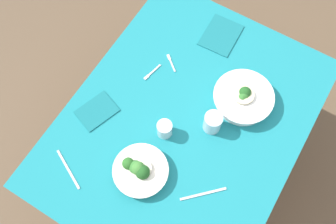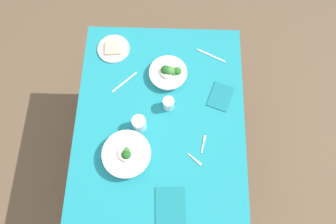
{
  "view_description": "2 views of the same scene",
  "coord_description": "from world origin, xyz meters",
  "px_view_note": "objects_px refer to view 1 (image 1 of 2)",
  "views": [
    {
      "loc": [
        0.6,
        0.27,
        2.32
      ],
      "look_at": [
        0.02,
        -0.08,
        0.78
      ],
      "focal_mm": 41.81,
      "sensor_mm": 36.0,
      "label": 1
    },
    {
      "loc": [
        -0.57,
        -0.06,
        2.44
      ],
      "look_at": [
        0.04,
        -0.05,
        0.78
      ],
      "focal_mm": 33.19,
      "sensor_mm": 36.0,
      "label": 2
    }
  ],
  "objects_px": {
    "table_knife_right": "(68,169)",
    "napkin_folded_upper": "(97,111)",
    "napkin_folded_lower": "(221,35)",
    "table_knife_left": "(203,194)",
    "broccoli_bowl_far": "(243,98)",
    "water_glass_side": "(165,129)",
    "water_glass_center": "(213,122)",
    "broccoli_bowl_near": "(140,170)",
    "fork_by_far_bowl": "(171,62)",
    "fork_by_near_bowl": "(152,73)"
  },
  "relations": [
    {
      "from": "table_knife_right",
      "to": "napkin_folded_upper",
      "type": "height_order",
      "value": "napkin_folded_upper"
    },
    {
      "from": "napkin_folded_upper",
      "to": "napkin_folded_lower",
      "type": "xyz_separation_m",
      "value": [
        -0.64,
        0.28,
        0.0
      ]
    },
    {
      "from": "table_knife_left",
      "to": "napkin_folded_upper",
      "type": "bearing_deg",
      "value": -52.22
    },
    {
      "from": "broccoli_bowl_far",
      "to": "table_knife_right",
      "type": "bearing_deg",
      "value": -36.17
    },
    {
      "from": "table_knife_left",
      "to": "napkin_folded_lower",
      "type": "distance_m",
      "value": 0.78
    },
    {
      "from": "water_glass_side",
      "to": "water_glass_center",
      "type": "bearing_deg",
      "value": 128.8
    },
    {
      "from": "table_knife_left",
      "to": "napkin_folded_upper",
      "type": "xyz_separation_m",
      "value": [
        -0.08,
        -0.58,
        0.0
      ]
    },
    {
      "from": "broccoli_bowl_far",
      "to": "broccoli_bowl_near",
      "type": "bearing_deg",
      "value": -22.8
    },
    {
      "from": "water_glass_center",
      "to": "water_glass_side",
      "type": "bearing_deg",
      "value": -51.2
    },
    {
      "from": "broccoli_bowl_near",
      "to": "table_knife_left",
      "type": "height_order",
      "value": "broccoli_bowl_near"
    },
    {
      "from": "napkin_folded_upper",
      "to": "water_glass_center",
      "type": "bearing_deg",
      "value": 112.95
    },
    {
      "from": "table_knife_right",
      "to": "napkin_folded_lower",
      "type": "bearing_deg",
      "value": 101.72
    },
    {
      "from": "fork_by_far_bowl",
      "to": "table_knife_right",
      "type": "distance_m",
      "value": 0.67
    },
    {
      "from": "fork_by_far_bowl",
      "to": "broccoli_bowl_far",
      "type": "bearing_deg",
      "value": -142.92
    },
    {
      "from": "napkin_folded_upper",
      "to": "broccoli_bowl_far",
      "type": "bearing_deg",
      "value": 125.33
    },
    {
      "from": "broccoli_bowl_far",
      "to": "water_glass_side",
      "type": "distance_m",
      "value": 0.37
    },
    {
      "from": "broccoli_bowl_far",
      "to": "broccoli_bowl_near",
      "type": "xyz_separation_m",
      "value": [
        0.51,
        -0.21,
        -0.0
      ]
    },
    {
      "from": "broccoli_bowl_near",
      "to": "fork_by_near_bowl",
      "type": "height_order",
      "value": "broccoli_bowl_near"
    },
    {
      "from": "table_knife_right",
      "to": "napkin_folded_lower",
      "type": "relative_size",
      "value": 0.97
    },
    {
      "from": "broccoli_bowl_far",
      "to": "napkin_folded_upper",
      "type": "height_order",
      "value": "broccoli_bowl_far"
    },
    {
      "from": "napkin_folded_upper",
      "to": "fork_by_far_bowl",
      "type": "bearing_deg",
      "value": 158.41
    },
    {
      "from": "water_glass_center",
      "to": "table_knife_left",
      "type": "distance_m",
      "value": 0.3
    },
    {
      "from": "fork_by_near_bowl",
      "to": "fork_by_far_bowl",
      "type": "bearing_deg",
      "value": 165.69
    },
    {
      "from": "broccoli_bowl_far",
      "to": "broccoli_bowl_near",
      "type": "relative_size",
      "value": 1.16
    },
    {
      "from": "broccoli_bowl_far",
      "to": "napkin_folded_upper",
      "type": "distance_m",
      "value": 0.65
    },
    {
      "from": "fork_by_near_bowl",
      "to": "broccoli_bowl_far",
      "type": "bearing_deg",
      "value": 113.69
    },
    {
      "from": "fork_by_near_bowl",
      "to": "napkin_folded_upper",
      "type": "bearing_deg",
      "value": -7.39
    },
    {
      "from": "water_glass_center",
      "to": "napkin_folded_lower",
      "type": "bearing_deg",
      "value": -156.89
    },
    {
      "from": "broccoli_bowl_near",
      "to": "water_glass_center",
      "type": "relative_size",
      "value": 2.32
    },
    {
      "from": "table_knife_right",
      "to": "napkin_folded_upper",
      "type": "relative_size",
      "value": 1.17
    },
    {
      "from": "water_glass_side",
      "to": "table_knife_right",
      "type": "relative_size",
      "value": 0.41
    },
    {
      "from": "broccoli_bowl_near",
      "to": "water_glass_side",
      "type": "bearing_deg",
      "value": -178.48
    },
    {
      "from": "water_glass_center",
      "to": "napkin_folded_upper",
      "type": "distance_m",
      "value": 0.51
    },
    {
      "from": "broccoli_bowl_near",
      "to": "napkin_folded_lower",
      "type": "relative_size",
      "value": 1.14
    },
    {
      "from": "water_glass_side",
      "to": "table_knife_left",
      "type": "relative_size",
      "value": 0.42
    },
    {
      "from": "fork_by_far_bowl",
      "to": "napkin_folded_upper",
      "type": "relative_size",
      "value": 0.5
    },
    {
      "from": "broccoli_bowl_near",
      "to": "napkin_folded_upper",
      "type": "relative_size",
      "value": 1.38
    },
    {
      "from": "water_glass_center",
      "to": "fork_by_far_bowl",
      "type": "relative_size",
      "value": 1.19
    },
    {
      "from": "fork_by_far_bowl",
      "to": "table_knife_left",
      "type": "distance_m",
      "value": 0.63
    },
    {
      "from": "water_glass_center",
      "to": "napkin_folded_upper",
      "type": "height_order",
      "value": "water_glass_center"
    },
    {
      "from": "table_knife_left",
      "to": "table_knife_right",
      "type": "relative_size",
      "value": 1.0
    },
    {
      "from": "table_knife_left",
      "to": "napkin_folded_lower",
      "type": "xyz_separation_m",
      "value": [
        -0.72,
        -0.3,
        0.0
      ]
    },
    {
      "from": "broccoli_bowl_near",
      "to": "napkin_folded_lower",
      "type": "bearing_deg",
      "value": -177.59
    },
    {
      "from": "fork_by_near_bowl",
      "to": "napkin_folded_upper",
      "type": "height_order",
      "value": "napkin_folded_upper"
    },
    {
      "from": "table_knife_left",
      "to": "table_knife_right",
      "type": "height_order",
      "value": "same"
    },
    {
      "from": "broccoli_bowl_near",
      "to": "napkin_folded_upper",
      "type": "bearing_deg",
      "value": -113.03
    },
    {
      "from": "napkin_folded_lower",
      "to": "broccoli_bowl_near",
      "type": "bearing_deg",
      "value": 2.41
    },
    {
      "from": "broccoli_bowl_far",
      "to": "water_glass_side",
      "type": "relative_size",
      "value": 3.3
    },
    {
      "from": "broccoli_bowl_far",
      "to": "fork_by_far_bowl",
      "type": "bearing_deg",
      "value": -91.57
    },
    {
      "from": "fork_by_far_bowl",
      "to": "napkin_folded_upper",
      "type": "xyz_separation_m",
      "value": [
        0.38,
        -0.15,
        0.0
      ]
    }
  ]
}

